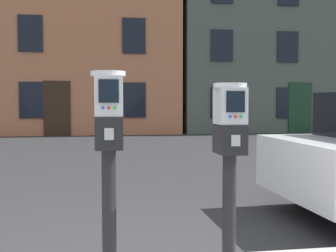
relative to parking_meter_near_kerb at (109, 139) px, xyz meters
The scene contains 4 objects.
parking_meter_near_kerb is the anchor object (origin of this frame).
parking_meter_twin_adjacent 0.78m from the parking_meter_near_kerb, ahead, with size 0.22×0.25×1.29m.
townhouse_green_painted 18.02m from the parking_meter_near_kerb, 91.90° to the left, with size 7.75×6.39×9.97m.
townhouse_brownstone 19.22m from the parking_meter_near_kerb, 66.00° to the left, with size 8.40×5.74×9.19m.
Camera 1 is at (-0.32, -3.02, 1.31)m, focal length 46.99 mm.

